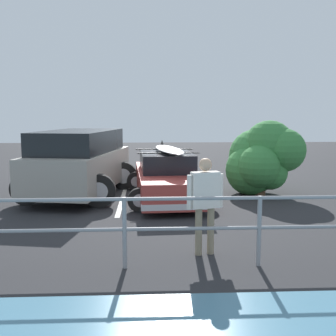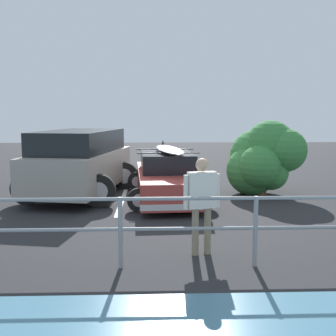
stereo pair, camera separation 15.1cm
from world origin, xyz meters
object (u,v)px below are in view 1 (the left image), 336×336
at_px(person_bystander, 205,197).
at_px(bush_near_left, 261,159).
at_px(sedan_car, 167,177).
at_px(suv_car, 79,162).

height_order(person_bystander, bush_near_left, bush_near_left).
distance_m(sedan_car, suv_car, 2.54).
distance_m(suv_car, person_bystander, 5.88).
bearing_deg(bush_near_left, sedan_car, 12.44).
bearing_deg(suv_car, person_bystander, 119.37).
distance_m(sedan_car, bush_near_left, 2.89).
height_order(sedan_car, bush_near_left, bush_near_left).
xyz_separation_m(person_bystander, bush_near_left, (-2.38, -5.24, 0.04)).
xyz_separation_m(sedan_car, suv_car, (2.47, -0.50, 0.36)).
distance_m(sedan_car, person_bystander, 4.66).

